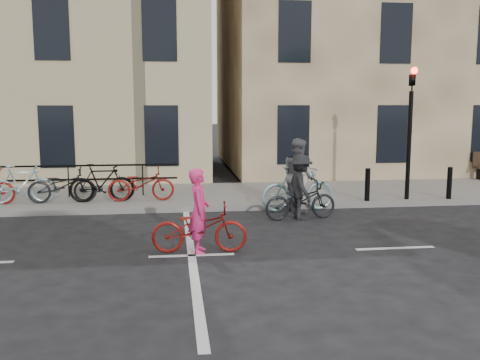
{
  "coord_description": "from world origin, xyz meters",
  "views": [
    {
      "loc": [
        -0.32,
        -9.75,
        2.86
      ],
      "look_at": [
        1.19,
        2.17,
        1.1
      ],
      "focal_mm": 40.0,
      "sensor_mm": 36.0,
      "label": 1
    }
  ],
  "objects": [
    {
      "name": "cyclist_dark",
      "position": [
        2.77,
        2.84,
        0.63
      ],
      "size": [
        1.87,
        1.1,
        1.6
      ],
      "rotation": [
        0.0,
        0.0,
        1.7
      ],
      "color": "black",
      "rests_on": "ground"
    },
    {
      "name": "cyclist_grey",
      "position": [
        2.94,
        3.79,
        0.78
      ],
      "size": [
        2.05,
        1.02,
        1.93
      ],
      "rotation": [
        0.0,
        0.0,
        1.7
      ],
      "color": "#8CB2B7",
      "rests_on": "ground"
    },
    {
      "name": "cyclist_pink",
      "position": [
        0.16,
        0.22,
        0.56
      ],
      "size": [
        1.86,
        0.76,
        1.62
      ],
      "rotation": [
        0.0,
        0.0,
        1.5
      ],
      "color": "maroon",
      "rests_on": "ground"
    },
    {
      "name": "bollard_west",
      "position": [
        7.4,
        4.25,
        0.6
      ],
      "size": [
        0.14,
        0.14,
        0.9
      ],
      "primitive_type": "cylinder",
      "color": "black",
      "rests_on": "sidewalk"
    },
    {
      "name": "bollard_east",
      "position": [
        5.0,
        4.25,
        0.6
      ],
      "size": [
        0.14,
        0.14,
        0.9
      ],
      "primitive_type": "cylinder",
      "color": "black",
      "rests_on": "sidewalk"
    },
    {
      "name": "traffic_light",
      "position": [
        6.2,
        4.34,
        2.45
      ],
      "size": [
        0.18,
        0.3,
        3.9
      ],
      "color": "black",
      "rests_on": "sidewalk"
    },
    {
      "name": "parked_bikes",
      "position": [
        -4.35,
        5.04,
        0.64
      ],
      "size": [
        8.3,
        1.23,
        1.05
      ],
      "color": "black",
      "rests_on": "sidewalk"
    },
    {
      "name": "ground",
      "position": [
        0.0,
        0.0,
        0.0
      ],
      "size": [
        120.0,
        120.0,
        0.0
      ],
      "primitive_type": "plane",
      "color": "black",
      "rests_on": "ground"
    },
    {
      "name": "sidewalk",
      "position": [
        -4.0,
        6.0,
        0.07
      ],
      "size": [
        46.0,
        4.0,
        0.15
      ],
      "primitive_type": "cube",
      "color": "slate",
      "rests_on": "ground"
    },
    {
      "name": "building_east",
      "position": [
        9.0,
        13.0,
        6.15
      ],
      "size": [
        14.0,
        10.0,
        12.0
      ],
      "primitive_type": "cube",
      "color": "#917857",
      "rests_on": "sidewalk"
    }
  ]
}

